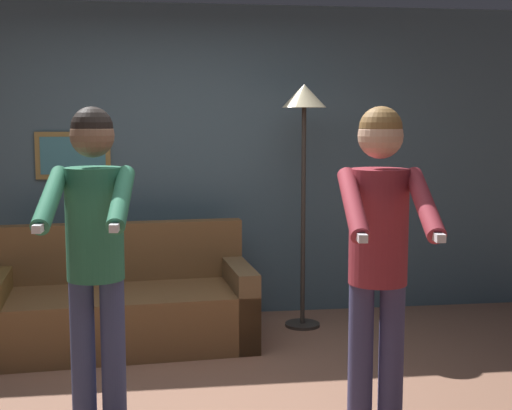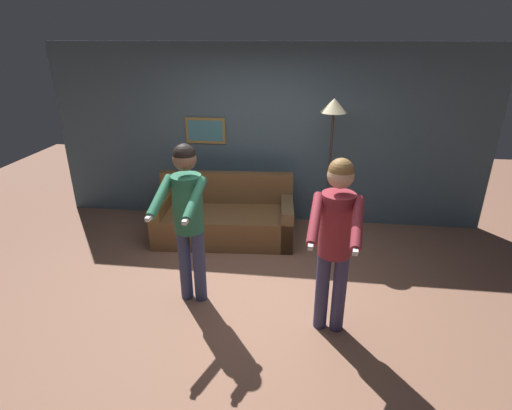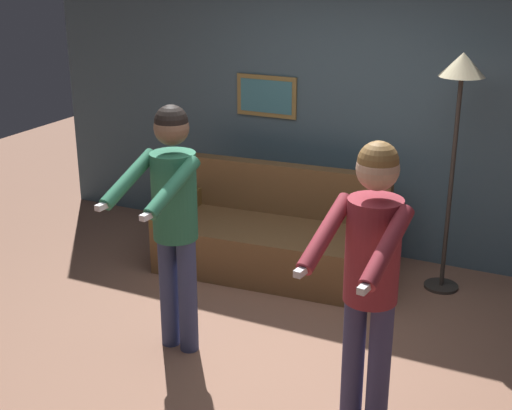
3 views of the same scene
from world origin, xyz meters
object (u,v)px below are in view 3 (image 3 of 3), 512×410
torchiere_lamp (460,93)px  person_standing_left (173,207)px  person_standing_right (371,264)px  couch (273,240)px

torchiere_lamp → person_standing_left: size_ratio=1.11×
person_standing_left → person_standing_right: 1.47m
torchiere_lamp → couch: bearing=-168.9°
person_standing_right → person_standing_left: bearing=168.3°
person_standing_left → torchiere_lamp: bearing=50.0°
couch → person_standing_right: 2.38m
couch → person_standing_right: (1.38, -1.78, 0.78)m
torchiere_lamp → person_standing_right: (-0.03, -2.05, -0.57)m
torchiere_lamp → person_standing_left: 2.36m
couch → torchiere_lamp: torchiere_lamp is taller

